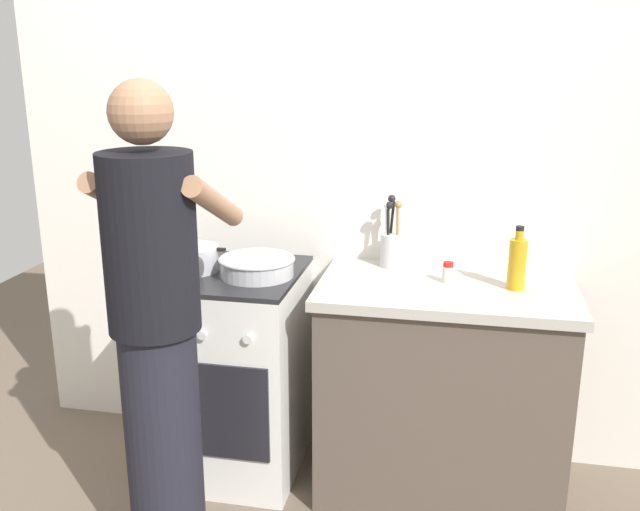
{
  "coord_description": "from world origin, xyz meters",
  "views": [
    {
      "loc": [
        0.58,
        -2.48,
        1.77
      ],
      "look_at": [
        0.05,
        0.12,
        1.0
      ],
      "focal_mm": 39.19,
      "sensor_mm": 36.0,
      "label": 1
    }
  ],
  "objects_px": {
    "pot": "(194,258)",
    "spice_bottle": "(448,273)",
    "utensil_crock": "(392,245)",
    "person": "(157,339)",
    "oil_bottle": "(517,263)",
    "stove_range": "(231,371)",
    "mixing_bowl": "(257,266)"
  },
  "relations": [
    {
      "from": "mixing_bowl",
      "to": "oil_bottle",
      "type": "bearing_deg",
      "value": 2.28
    },
    {
      "from": "utensil_crock",
      "to": "stove_range",
      "type": "bearing_deg",
      "value": -162.2
    },
    {
      "from": "oil_bottle",
      "to": "person",
      "type": "height_order",
      "value": "person"
    },
    {
      "from": "stove_range",
      "to": "person",
      "type": "xyz_separation_m",
      "value": [
        -0.03,
        -0.64,
        0.41
      ]
    },
    {
      "from": "pot",
      "to": "oil_bottle",
      "type": "xyz_separation_m",
      "value": [
        1.3,
        0.02,
        0.05
      ]
    },
    {
      "from": "pot",
      "to": "stove_range",
      "type": "bearing_deg",
      "value": 4.32
    },
    {
      "from": "mixing_bowl",
      "to": "spice_bottle",
      "type": "bearing_deg",
      "value": 5.3
    },
    {
      "from": "stove_range",
      "to": "oil_bottle",
      "type": "distance_m",
      "value": 1.29
    },
    {
      "from": "pot",
      "to": "oil_bottle",
      "type": "distance_m",
      "value": 1.3
    },
    {
      "from": "stove_range",
      "to": "mixing_bowl",
      "type": "bearing_deg",
      "value": -13.21
    },
    {
      "from": "stove_range",
      "to": "spice_bottle",
      "type": "relative_size",
      "value": 10.79
    },
    {
      "from": "utensil_crock",
      "to": "spice_bottle",
      "type": "xyz_separation_m",
      "value": [
        0.24,
        -0.17,
        -0.05
      ]
    },
    {
      "from": "spice_bottle",
      "to": "oil_bottle",
      "type": "relative_size",
      "value": 0.34
    },
    {
      "from": "person",
      "to": "oil_bottle",
      "type": "bearing_deg",
      "value": 28.66
    },
    {
      "from": "pot",
      "to": "oil_bottle",
      "type": "bearing_deg",
      "value": 0.81
    },
    {
      "from": "stove_range",
      "to": "pot",
      "type": "height_order",
      "value": "pot"
    },
    {
      "from": "pot",
      "to": "utensil_crock",
      "type": "relative_size",
      "value": 0.92
    },
    {
      "from": "pot",
      "to": "spice_bottle",
      "type": "height_order",
      "value": "pot"
    },
    {
      "from": "person",
      "to": "mixing_bowl",
      "type": "bearing_deg",
      "value": 74.74
    },
    {
      "from": "spice_bottle",
      "to": "oil_bottle",
      "type": "distance_m",
      "value": 0.27
    },
    {
      "from": "utensil_crock",
      "to": "spice_bottle",
      "type": "bearing_deg",
      "value": -36.02
    },
    {
      "from": "person",
      "to": "pot",
      "type": "bearing_deg",
      "value": 100.3
    },
    {
      "from": "stove_range",
      "to": "utensil_crock",
      "type": "distance_m",
      "value": 0.88
    },
    {
      "from": "person",
      "to": "stove_range",
      "type": "bearing_deg",
      "value": 87.71
    },
    {
      "from": "pot",
      "to": "person",
      "type": "xyz_separation_m",
      "value": [
        0.11,
        -0.63,
        -0.09
      ]
    },
    {
      "from": "pot",
      "to": "spice_bottle",
      "type": "distance_m",
      "value": 1.04
    },
    {
      "from": "spice_bottle",
      "to": "person",
      "type": "relative_size",
      "value": 0.05
    },
    {
      "from": "pot",
      "to": "mixing_bowl",
      "type": "relative_size",
      "value": 0.9
    },
    {
      "from": "utensil_crock",
      "to": "mixing_bowl",
      "type": "bearing_deg",
      "value": -154.81
    },
    {
      "from": "mixing_bowl",
      "to": "spice_bottle",
      "type": "xyz_separation_m",
      "value": [
        0.76,
        0.07,
        -0.0
      ]
    },
    {
      "from": "oil_bottle",
      "to": "pot",
      "type": "bearing_deg",
      "value": -179.19
    },
    {
      "from": "person",
      "to": "spice_bottle",
      "type": "bearing_deg",
      "value": 36.16
    }
  ]
}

